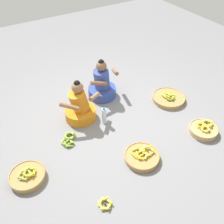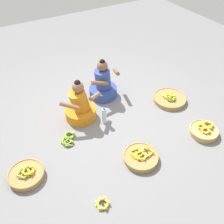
{
  "view_description": "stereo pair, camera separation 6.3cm",
  "coord_description": "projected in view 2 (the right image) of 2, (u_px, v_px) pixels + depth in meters",
  "views": [
    {
      "loc": [
        -1.51,
        -2.69,
        2.91
      ],
      "look_at": [
        0.0,
        -0.2,
        0.35
      ],
      "focal_mm": 39.8,
      "sensor_mm": 36.0,
      "label": 1
    },
    {
      "loc": [
        -1.46,
        -2.72,
        2.91
      ],
      "look_at": [
        0.0,
        -0.2,
        0.35
      ],
      "focal_mm": 39.8,
      "sensor_mm": 36.0,
      "label": 2
    }
  ],
  "objects": [
    {
      "name": "banana_basket_near_bicycle",
      "position": [
        204.0,
        131.0,
        3.97
      ],
      "size": [
        0.46,
        0.46,
        0.17
      ],
      "color": "tan",
      "rests_on": "ground"
    },
    {
      "name": "water_bottle",
      "position": [
        104.0,
        116.0,
        4.11
      ],
      "size": [
        0.07,
        0.07,
        0.32
      ],
      "color": "silver",
      "rests_on": "ground"
    },
    {
      "name": "vendor_woman_behind",
      "position": [
        103.0,
        85.0,
        4.61
      ],
      "size": [
        0.68,
        0.52,
        0.78
      ],
      "color": "#334793",
      "rests_on": "ground"
    },
    {
      "name": "vendor_woman_front",
      "position": [
        80.0,
        106.0,
        4.15
      ],
      "size": [
        0.74,
        0.52,
        0.76
      ],
      "color": "orange",
      "rests_on": "ground"
    },
    {
      "name": "loose_bananas_front_center",
      "position": [
        102.0,
        203.0,
        3.07
      ],
      "size": [
        0.2,
        0.21,
        0.09
      ],
      "color": "yellow",
      "rests_on": "ground"
    },
    {
      "name": "banana_basket_front_left",
      "position": [
        170.0,
        99.0,
        4.62
      ],
      "size": [
        0.61,
        0.61,
        0.15
      ],
      "color": "#A87F47",
      "rests_on": "ground"
    },
    {
      "name": "ground_plane",
      "position": [
        106.0,
        121.0,
        4.24
      ],
      "size": [
        10.0,
        10.0,
        0.0
      ],
      "primitive_type": "plane",
      "color": "slate"
    },
    {
      "name": "loose_bananas_back_left",
      "position": [
        68.0,
        138.0,
        3.89
      ],
      "size": [
        0.3,
        0.33,
        0.09
      ],
      "color": "#8CAD38",
      "rests_on": "ground"
    },
    {
      "name": "banana_basket_near_vendor",
      "position": [
        141.0,
        157.0,
        3.59
      ],
      "size": [
        0.51,
        0.51,
        0.15
      ],
      "color": "#A87F47",
      "rests_on": "ground"
    },
    {
      "name": "banana_basket_mid_right",
      "position": [
        26.0,
        174.0,
        3.36
      ],
      "size": [
        0.49,
        0.49,
        0.16
      ],
      "color": "#A87F47",
      "rests_on": "ground"
    }
  ]
}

